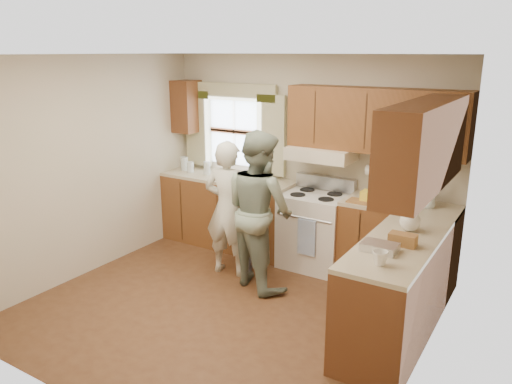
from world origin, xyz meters
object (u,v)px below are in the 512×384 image
Objects in this scene: stove at (315,229)px; woman_left at (228,209)px; child at (245,240)px; woman_right at (259,210)px.

woman_left is (-0.77, -0.72, 0.32)m from stove.
stove is 1.38× the size of child.
woman_right is at bearing -111.80° from stove.
woman_left is at bearing -137.19° from stove.
woman_right is (-0.31, -0.78, 0.40)m from stove.
child is (0.15, 0.13, -0.40)m from woman_left.
woman_right is at bearing 118.67° from child.
woman_right reaches higher than child.
woman_left is 0.91× the size of woman_right.
stove is 0.61× the size of woman_right.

